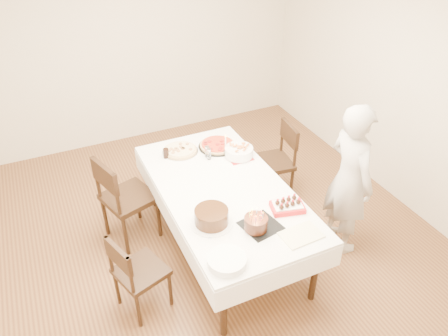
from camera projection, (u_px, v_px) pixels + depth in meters
name	position (u px, v px, depth m)	size (l,w,h in m)	color
floor	(216.00, 240.00, 4.61)	(5.00, 5.00, 0.00)	#512E1B
wall_back	(137.00, 44.00, 5.72)	(4.50, 0.04, 2.70)	beige
wall_right	(408.00, 85.00, 4.63)	(0.04, 5.00, 2.70)	beige
dining_table	(224.00, 218.00, 4.33)	(1.14, 2.14, 0.75)	silver
chair_right_savory	(272.00, 162.00, 5.00)	(0.47, 0.47, 0.93)	black
chair_left_savory	(129.00, 198.00, 4.40)	(0.51, 0.51, 1.00)	black
chair_left_dessert	(141.00, 271.00, 3.71)	(0.42, 0.42, 0.83)	black
person	(349.00, 180.00, 4.16)	(0.58, 0.38, 1.58)	beige
pizza_white	(180.00, 150.00, 4.63)	(0.38, 0.38, 0.04)	beige
pizza_pepperoni	(218.00, 145.00, 4.72)	(0.41, 0.41, 0.04)	red
red_placemat	(239.00, 157.00, 4.57)	(0.25, 0.25, 0.01)	#B21E1E
pasta_bowl	(239.00, 152.00, 4.55)	(0.29, 0.29, 0.09)	white
taper_candle	(226.00, 145.00, 4.53)	(0.05, 0.05, 0.25)	white
shaker_pair	(209.00, 154.00, 4.50)	(0.10, 0.10, 0.12)	white
cola_glass	(166.00, 153.00, 4.53)	(0.06, 0.06, 0.11)	black
layer_cake	(211.00, 217.00, 3.67)	(0.37, 0.37, 0.14)	#351C0D
cake_board	(261.00, 226.00, 3.69)	(0.30, 0.30, 0.01)	black
birthday_cake	(256.00, 220.00, 3.59)	(0.20, 0.20, 0.18)	#35160E
strawberry_box	(287.00, 206.00, 3.84)	(0.29, 0.19, 0.07)	red
box_lid	(301.00, 236.00, 3.59)	(0.33, 0.22, 0.03)	beige
plate_stack	(227.00, 261.00, 3.31)	(0.30, 0.30, 0.06)	white
china_plate	(211.00, 229.00, 3.64)	(0.21, 0.21, 0.01)	white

